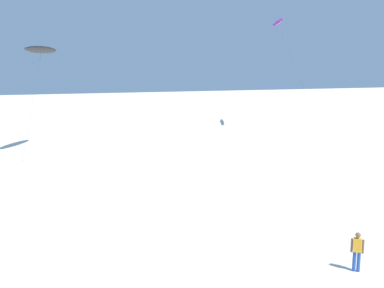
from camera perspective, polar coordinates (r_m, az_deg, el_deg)
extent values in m
ellipsoid|color=black|center=(45.16, -18.66, 11.31)|extent=(4.26, 6.23, 0.97)
ellipsoid|color=blue|center=(45.16, -18.66, 11.35)|extent=(3.38, 5.87, 0.57)
cylinder|color=#4C4C51|center=(42.87, -19.69, 4.82)|extent=(2.38, 4.66, 9.60)
ellipsoid|color=purple|center=(62.36, 10.90, 15.02)|extent=(4.39, 7.79, 1.42)
ellipsoid|color=red|center=(62.36, 10.90, 15.06)|extent=(3.84, 7.64, 0.67)
cylinder|color=#4C4C51|center=(61.17, 13.41, 8.42)|extent=(3.83, 4.74, 13.93)
cylinder|color=#284CA3|center=(19.42, 20.48, -13.88)|extent=(0.14, 0.14, 0.82)
cylinder|color=#284CA3|center=(19.41, 19.98, -13.86)|extent=(0.14, 0.14, 0.82)
cube|color=orange|center=(19.16, 20.35, -11.98)|extent=(0.36, 0.35, 0.55)
cylinder|color=brown|center=(19.18, 20.99, -12.12)|extent=(0.09, 0.09, 0.56)
cylinder|color=brown|center=(19.17, 19.70, -12.07)|extent=(0.09, 0.09, 0.56)
sphere|color=brown|center=(19.02, 20.43, -10.83)|extent=(0.21, 0.21, 0.21)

